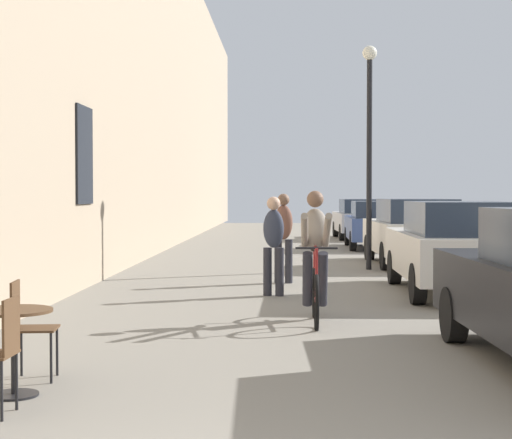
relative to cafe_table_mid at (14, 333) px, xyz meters
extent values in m
cube|color=tan|center=(-1.51, 10.25, 4.49)|extent=(0.50, 68.00, 10.02)
cube|color=black|center=(-1.24, 7.61, 1.82)|extent=(0.04, 1.10, 1.70)
cylinder|color=black|center=(0.00, 0.00, -0.51)|extent=(0.40, 0.40, 0.02)
cylinder|color=black|center=(0.00, 0.00, -0.16)|extent=(0.05, 0.05, 0.67)
cylinder|color=#4C331E|center=(0.00, 0.00, 0.19)|extent=(0.64, 0.64, 0.02)
cylinder|color=black|center=(0.16, -0.77, -0.30)|extent=(0.02, 0.02, 0.45)
cylinder|color=black|center=(0.16, -0.44, -0.30)|extent=(0.02, 0.02, 0.45)
cube|color=#4C331E|center=(0.18, -0.60, 0.16)|extent=(0.03, 0.34, 0.42)
cylinder|color=black|center=(0.14, 0.78, -0.30)|extent=(0.02, 0.02, 0.45)
cylinder|color=black|center=(0.18, 0.46, -0.30)|extent=(0.02, 0.02, 0.45)
cylinder|color=black|center=(-0.18, 0.75, -0.30)|extent=(0.02, 0.02, 0.45)
cylinder|color=black|center=(-0.14, 0.43, -0.30)|extent=(0.02, 0.02, 0.45)
cube|color=#4C331E|center=(0.00, 0.61, -0.06)|extent=(0.42, 0.42, 0.02)
cube|color=#4C331E|center=(-0.18, 0.59, 0.16)|extent=(0.06, 0.34, 0.42)
torus|color=black|center=(2.63, 3.45, -0.19)|extent=(0.06, 0.71, 0.71)
torus|color=black|center=(2.64, 4.50, -0.19)|extent=(0.06, 0.71, 0.71)
cylinder|color=maroon|center=(2.64, 4.41, 0.09)|extent=(0.04, 0.21, 0.58)
cylinder|color=maroon|center=(2.63, 3.91, 0.43)|extent=(0.04, 0.82, 0.14)
cylinder|color=maroon|center=(2.63, 3.48, 0.14)|extent=(0.04, 0.09, 0.67)
cylinder|color=maroon|center=(2.63, 4.00, -0.15)|extent=(0.05, 1.00, 0.12)
cylinder|color=black|center=(2.63, 3.50, 0.48)|extent=(0.52, 0.03, 0.03)
ellipsoid|color=black|center=(2.64, 4.32, 0.41)|extent=(0.12, 0.24, 0.06)
ellipsoid|color=gray|center=(2.64, 4.24, 0.68)|extent=(0.34, 0.35, 0.59)
sphere|color=brown|center=(2.64, 4.20, 1.08)|extent=(0.22, 0.22, 0.22)
cylinder|color=#26262D|center=(2.73, 4.16, 0.03)|extent=(0.13, 0.40, 0.75)
cylinder|color=#26262D|center=(2.53, 4.16, 0.03)|extent=(0.13, 0.40, 0.75)
cylinder|color=gray|center=(2.77, 3.85, 0.68)|extent=(0.10, 0.75, 0.48)
cylinder|color=gray|center=(2.49, 3.85, 0.68)|extent=(0.11, 0.75, 0.48)
cylinder|color=#26262D|center=(2.15, 6.78, -0.13)|extent=(0.14, 0.14, 0.79)
cylinder|color=#26262D|center=(1.96, 6.82, -0.13)|extent=(0.14, 0.14, 0.79)
ellipsoid|color=#2D3342|center=(2.05, 6.80, 0.58)|extent=(0.37, 0.29, 0.62)
sphere|color=tan|center=(2.05, 6.80, 0.99)|extent=(0.22, 0.22, 0.22)
cylinder|color=#26262D|center=(2.11, 8.77, -0.11)|extent=(0.14, 0.14, 0.81)
cylinder|color=#26262D|center=(2.31, 8.75, -0.11)|extent=(0.14, 0.14, 0.81)
ellipsoid|color=brown|center=(2.21, 8.76, 0.62)|extent=(0.36, 0.27, 0.65)
sphere|color=brown|center=(2.21, 8.76, 1.04)|extent=(0.22, 0.22, 0.22)
cylinder|color=black|center=(4.09, 11.60, 1.78)|extent=(0.12, 0.12, 4.60)
sphere|color=silver|center=(4.09, 11.60, 4.22)|extent=(0.32, 0.32, 0.32)
cylinder|color=black|center=(4.14, 2.63, -0.21)|extent=(0.22, 0.63, 0.62)
cube|color=beige|center=(5.07, 7.25, 0.14)|extent=(1.83, 4.35, 0.71)
cube|color=#283342|center=(5.07, 6.73, 0.76)|extent=(1.53, 2.35, 0.52)
cylinder|color=black|center=(4.27, 8.69, -0.21)|extent=(0.21, 0.63, 0.63)
cylinder|color=black|center=(5.90, 8.67, -0.21)|extent=(0.21, 0.63, 0.63)
cylinder|color=black|center=(4.24, 5.83, -0.21)|extent=(0.21, 0.63, 0.63)
cube|color=beige|center=(5.22, 12.83, 0.15)|extent=(1.90, 4.39, 0.71)
cube|color=#283342|center=(5.23, 12.31, 0.76)|extent=(1.56, 2.38, 0.53)
cylinder|color=black|center=(4.37, 14.25, -0.21)|extent=(0.22, 0.63, 0.63)
cylinder|color=black|center=(6.00, 14.28, -0.21)|extent=(0.22, 0.63, 0.63)
cylinder|color=black|center=(4.43, 11.38, -0.21)|extent=(0.22, 0.63, 0.63)
cylinder|color=black|center=(6.07, 11.42, -0.21)|extent=(0.22, 0.63, 0.63)
cube|color=#384C84|center=(5.01, 18.78, 0.10)|extent=(1.75, 4.08, 0.66)
cube|color=#283342|center=(5.00, 18.30, 0.68)|extent=(1.45, 2.21, 0.49)
cylinder|color=black|center=(4.27, 20.13, -0.23)|extent=(0.20, 0.59, 0.58)
cylinder|color=black|center=(5.80, 20.11, -0.23)|extent=(0.20, 0.59, 0.58)
cylinder|color=black|center=(4.22, 17.46, -0.23)|extent=(0.20, 0.59, 0.58)
cylinder|color=black|center=(5.75, 17.43, -0.23)|extent=(0.20, 0.59, 0.58)
cube|color=#B7B7BC|center=(5.01, 24.05, 0.11)|extent=(1.80, 4.16, 0.67)
cube|color=#283342|center=(5.02, 23.56, 0.70)|extent=(1.48, 2.26, 0.50)
cylinder|color=black|center=(4.20, 25.39, -0.22)|extent=(0.21, 0.60, 0.59)
cylinder|color=black|center=(5.75, 25.43, -0.22)|extent=(0.21, 0.60, 0.59)
cylinder|color=black|center=(4.26, 22.68, -0.22)|extent=(0.21, 0.60, 0.59)
cylinder|color=black|center=(5.81, 22.71, -0.22)|extent=(0.21, 0.60, 0.59)
camera|label=1|loc=(2.23, -6.77, 1.15)|focal=58.52mm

